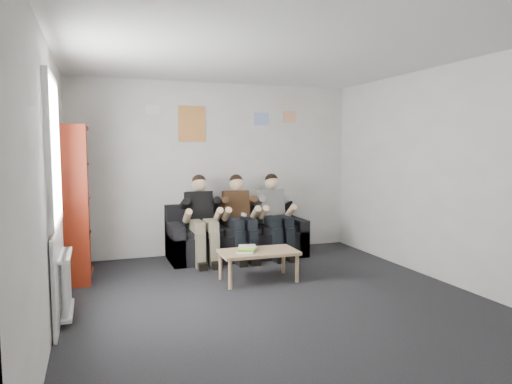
# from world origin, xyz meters

# --- Properties ---
(room_shell) EXTENTS (5.00, 5.00, 5.00)m
(room_shell) POSITION_xyz_m (0.00, 0.00, 1.35)
(room_shell) COLOR black
(room_shell) RESTS_ON ground
(sofa) EXTENTS (2.08, 0.85, 0.80)m
(sofa) POSITION_xyz_m (0.19, 2.10, 0.29)
(sofa) COLOR black
(sofa) RESTS_ON ground
(bookshelf) EXTENTS (0.29, 0.88, 1.96)m
(bookshelf) POSITION_xyz_m (-2.08, 1.63, 0.98)
(bookshelf) COLOR maroon
(bookshelf) RESTS_ON ground
(coffee_table) EXTENTS (0.97, 0.53, 0.39)m
(coffee_table) POSITION_xyz_m (0.06, 0.75, 0.34)
(coffee_table) COLOR tan
(coffee_table) RESTS_ON ground
(game_cases) EXTENTS (0.27, 0.25, 0.07)m
(game_cases) POSITION_xyz_m (-0.10, 0.75, 0.42)
(game_cases) COLOR silver
(game_cases) RESTS_ON coffee_table
(person_left) EXTENTS (0.40, 0.85, 1.29)m
(person_left) POSITION_xyz_m (-0.39, 1.91, 0.64)
(person_left) COLOR black
(person_left) RESTS_ON sofa
(person_middle) EXTENTS (0.39, 0.84, 1.28)m
(person_middle) POSITION_xyz_m (0.19, 1.91, 0.63)
(person_middle) COLOR #472C17
(person_middle) RESTS_ON sofa
(person_right) EXTENTS (0.39, 0.84, 1.28)m
(person_right) POSITION_xyz_m (0.77, 1.91, 0.63)
(person_right) COLOR white
(person_right) RESTS_ON sofa
(radiator) EXTENTS (0.10, 0.64, 0.60)m
(radiator) POSITION_xyz_m (-2.15, 0.20, 0.35)
(radiator) COLOR white
(radiator) RESTS_ON ground
(window) EXTENTS (0.05, 1.30, 2.36)m
(window) POSITION_xyz_m (-2.22, 0.20, 1.03)
(window) COLOR white
(window) RESTS_ON room_shell
(poster_large) EXTENTS (0.42, 0.01, 0.55)m
(poster_large) POSITION_xyz_m (-0.40, 2.49, 2.05)
(poster_large) COLOR gold
(poster_large) RESTS_ON room_shell
(poster_blue) EXTENTS (0.25, 0.01, 0.20)m
(poster_blue) POSITION_xyz_m (0.75, 2.49, 2.15)
(poster_blue) COLOR #467DEE
(poster_blue) RESTS_ON room_shell
(poster_pink) EXTENTS (0.22, 0.01, 0.18)m
(poster_pink) POSITION_xyz_m (1.25, 2.49, 2.20)
(poster_pink) COLOR #DC4496
(poster_pink) RESTS_ON room_shell
(poster_sign) EXTENTS (0.20, 0.01, 0.14)m
(poster_sign) POSITION_xyz_m (-1.00, 2.49, 2.25)
(poster_sign) COLOR white
(poster_sign) RESTS_ON room_shell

